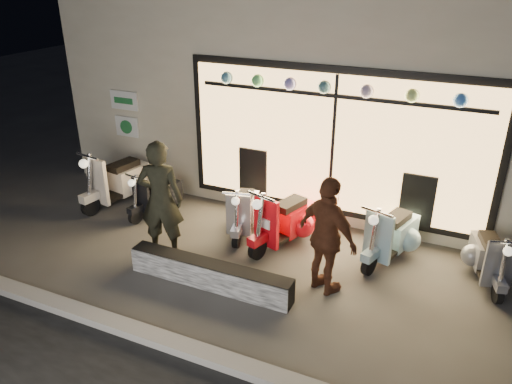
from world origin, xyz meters
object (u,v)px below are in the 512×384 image
graffiti_barrier (210,274)px  scooter_red (288,219)px  woman (327,237)px  man (161,200)px  scooter_silver (244,209)px

graffiti_barrier → scooter_red: bearing=71.8°
scooter_red → woman: woman is taller
man → scooter_silver: bearing=-139.5°
scooter_silver → scooter_red: scooter_red is taller
scooter_silver → graffiti_barrier: bearing=-94.5°
man → woman: (2.71, 0.10, -0.09)m
scooter_silver → man: 1.67m
woman → scooter_red: bearing=-20.2°
graffiti_barrier → woman: size_ratio=1.44×
scooter_silver → scooter_red: 0.88m
graffiti_barrier → man: size_ratio=1.32×
man → graffiti_barrier: bearing=138.7°
graffiti_barrier → woman: (1.57, 0.61, 0.69)m
scooter_red → man: man is taller
woman → man: bearing=29.6°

